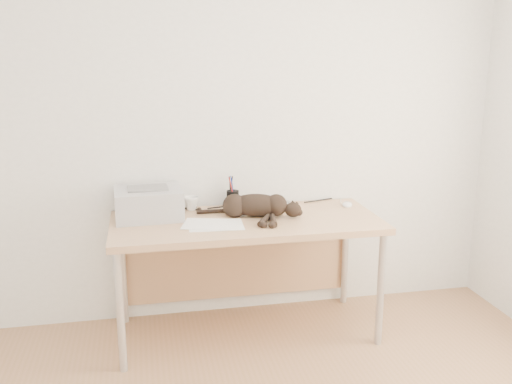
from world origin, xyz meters
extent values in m
plane|color=white|center=(0.00, 1.75, 1.30)|extent=(3.50, 0.00, 3.50)
cube|color=tan|center=(0.00, 1.39, 0.72)|extent=(1.60, 0.70, 0.04)
cylinder|color=#BBBABD|center=(-0.75, 1.09, 0.35)|extent=(0.04, 0.04, 0.70)
cylinder|color=#BBBABD|center=(0.75, 1.09, 0.35)|extent=(0.04, 0.04, 0.70)
cylinder|color=#BBBABD|center=(-0.75, 1.69, 0.35)|extent=(0.04, 0.04, 0.70)
cylinder|color=#BBBABD|center=(0.75, 1.69, 0.35)|extent=(0.04, 0.04, 0.70)
cube|color=tan|center=(0.00, 1.72, 0.40)|extent=(1.48, 0.02, 0.60)
cube|color=#A0A1A5|center=(-0.57, 1.55, 0.83)|extent=(0.41, 0.36, 0.18)
cube|color=black|center=(-0.57, 1.55, 0.84)|extent=(0.34, 0.04, 0.11)
cube|color=slate|center=(-0.57, 1.55, 0.92)|extent=(0.25, 0.18, 0.01)
cube|color=white|center=(-0.19, 1.30, 0.74)|extent=(0.33, 0.24, 0.00)
cube|color=white|center=(-0.22, 1.32, 0.74)|extent=(0.36, 0.30, 0.00)
ellipsoid|color=black|center=(0.08, 1.44, 0.81)|extent=(0.36, 0.23, 0.14)
sphere|color=black|center=(-0.06, 1.47, 0.81)|extent=(0.15, 0.15, 0.15)
ellipsoid|color=black|center=(0.28, 1.37, 0.79)|extent=(0.12, 0.12, 0.09)
cone|color=black|center=(0.29, 1.41, 0.83)|extent=(0.05, 0.05, 0.05)
cone|color=black|center=(0.31, 1.40, 0.82)|extent=(0.05, 0.06, 0.05)
cylinder|color=black|center=(0.09, 1.30, 0.76)|extent=(0.09, 0.20, 0.04)
cylinder|color=black|center=(0.14, 1.29, 0.76)|extent=(0.09, 0.20, 0.04)
cylinder|color=black|center=(-0.17, 1.56, 0.75)|extent=(0.21, 0.09, 0.03)
imported|color=white|center=(-0.30, 1.66, 0.78)|extent=(0.13, 0.13, 0.09)
cylinder|color=black|center=(-0.03, 1.68, 0.79)|extent=(0.08, 0.08, 0.11)
cylinder|color=#990C0C|center=(-0.05, 1.68, 0.87)|extent=(0.01, 0.01, 0.15)
cylinder|color=navy|center=(-0.02, 1.69, 0.87)|extent=(0.01, 0.01, 0.15)
cylinder|color=black|center=(-0.03, 1.67, 0.87)|extent=(0.01, 0.01, 0.15)
cube|color=slate|center=(0.31, 1.59, 0.75)|extent=(0.06, 0.20, 0.02)
cube|color=black|center=(0.27, 1.56, 0.75)|extent=(0.17, 0.18, 0.02)
ellipsoid|color=white|center=(0.70, 1.57, 0.76)|extent=(0.10, 0.13, 0.04)
camera|label=1|loc=(-0.60, -1.82, 1.73)|focal=40.00mm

